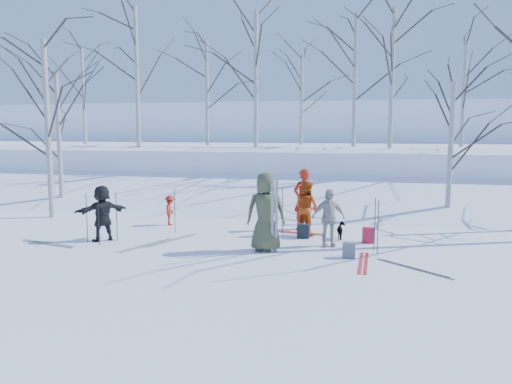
% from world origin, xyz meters
% --- Properties ---
extents(ground, '(120.00, 120.00, 0.00)m').
position_xyz_m(ground, '(0.00, 0.00, 0.00)').
color(ground, white).
rests_on(ground, ground).
extents(snow_ramp, '(70.00, 9.49, 4.12)m').
position_xyz_m(snow_ramp, '(0.00, 7.00, 0.15)').
color(snow_ramp, white).
rests_on(snow_ramp, ground).
extents(snow_plateau, '(70.00, 18.00, 2.20)m').
position_xyz_m(snow_plateau, '(0.00, 17.00, 1.00)').
color(snow_plateau, white).
rests_on(snow_plateau, ground).
extents(far_hill, '(90.00, 30.00, 6.00)m').
position_xyz_m(far_hill, '(0.00, 38.00, 2.00)').
color(far_hill, white).
rests_on(far_hill, ground).
extents(skier_olive_center, '(1.06, 0.78, 2.00)m').
position_xyz_m(skier_olive_center, '(0.60, 0.02, 1.00)').
color(skier_olive_center, '#3F4428').
rests_on(skier_olive_center, ground).
extents(skier_red_north, '(0.81, 0.79, 1.87)m').
position_xyz_m(skier_red_north, '(1.14, 2.94, 0.94)').
color(skier_red_north, '#B12210').
rests_on(skier_red_north, ground).
extents(skier_redor_behind, '(0.97, 0.93, 1.57)m').
position_xyz_m(skier_redor_behind, '(1.34, 2.22, 0.79)').
color(skier_redor_behind, '#B7400E').
rests_on(skier_redor_behind, ground).
extents(skier_red_seated, '(0.49, 0.68, 0.96)m').
position_xyz_m(skier_red_seated, '(-3.09, 2.66, 0.48)').
color(skier_red_seated, '#B12210').
rests_on(skier_red_seated, ground).
extents(skier_cream_east, '(0.96, 0.67, 1.52)m').
position_xyz_m(skier_cream_east, '(2.08, 0.88, 0.76)').
color(skier_cream_east, beige).
rests_on(skier_cream_east, ground).
extents(skier_grey_west, '(1.31, 1.36, 1.55)m').
position_xyz_m(skier_grey_west, '(-4.01, 0.13, 0.77)').
color(skier_grey_west, black).
rests_on(skier_grey_west, ground).
extents(dog, '(0.35, 0.60, 0.48)m').
position_xyz_m(dog, '(2.38, 1.81, 0.24)').
color(dog, black).
rests_on(dog, ground).
extents(upright_ski_left, '(0.09, 0.16, 1.90)m').
position_xyz_m(upright_ski_left, '(0.80, -0.18, 0.95)').
color(upright_ski_left, silver).
rests_on(upright_ski_left, ground).
extents(upright_ski_right, '(0.13, 0.23, 1.89)m').
position_xyz_m(upright_ski_right, '(0.90, -0.17, 0.95)').
color(upright_ski_right, silver).
rests_on(upright_ski_right, ground).
extents(ski_pair_a, '(2.08, 2.10, 0.02)m').
position_xyz_m(ski_pair_a, '(4.12, -0.85, 0.01)').
color(ski_pair_a, silver).
rests_on(ski_pair_a, ground).
extents(ski_pair_b, '(0.25, 1.91, 0.02)m').
position_xyz_m(ski_pair_b, '(3.03, -0.61, 0.01)').
color(ski_pair_b, red).
rests_on(ski_pair_b, ground).
extents(ski_pair_c, '(1.42, 2.03, 0.02)m').
position_xyz_m(ski_pair_c, '(-2.59, -0.14, 0.01)').
color(ski_pair_c, silver).
rests_on(ski_pair_c, ground).
extents(ski_pair_d, '(1.07, 1.99, 0.02)m').
position_xyz_m(ski_pair_d, '(-5.25, -0.57, 0.01)').
color(ski_pair_d, silver).
rests_on(ski_pair_d, ground).
extents(ski_pair_e, '(0.64, 1.95, 0.02)m').
position_xyz_m(ski_pair_e, '(0.92, 2.35, 0.01)').
color(ski_pair_e, red).
rests_on(ski_pair_e, ground).
extents(ski_pair_f, '(1.43, 2.03, 0.02)m').
position_xyz_m(ski_pair_f, '(-2.18, 0.56, 0.01)').
color(ski_pair_f, silver).
rests_on(ski_pair_f, ground).
extents(ski_pole_a, '(0.02, 0.02, 1.34)m').
position_xyz_m(ski_pole_a, '(-2.50, 1.60, 0.67)').
color(ski_pole_a, black).
rests_on(ski_pole_a, ground).
extents(ski_pole_b, '(0.02, 0.02, 1.34)m').
position_xyz_m(ski_pole_b, '(3.27, 0.78, 0.67)').
color(ski_pole_b, black).
rests_on(ski_pole_b, ground).
extents(ski_pole_c, '(0.02, 0.02, 1.34)m').
position_xyz_m(ski_pole_c, '(0.99, 2.78, 0.67)').
color(ski_pole_c, black).
rests_on(ski_pole_c, ground).
extents(ski_pole_d, '(0.02, 0.02, 1.34)m').
position_xyz_m(ski_pole_d, '(-3.64, 0.23, 0.67)').
color(ski_pole_d, black).
rests_on(ski_pole_d, ground).
extents(ski_pole_e, '(0.02, 0.02, 1.34)m').
position_xyz_m(ski_pole_e, '(-4.31, -0.15, 0.67)').
color(ski_pole_e, black).
rests_on(ski_pole_e, ground).
extents(ski_pole_f, '(0.02, 0.02, 1.34)m').
position_xyz_m(ski_pole_f, '(3.34, 0.34, 0.67)').
color(ski_pole_f, black).
rests_on(ski_pole_f, ground).
extents(ski_pole_g, '(0.02, 0.02, 1.34)m').
position_xyz_m(ski_pole_g, '(-3.83, -0.38, 0.67)').
color(ski_pole_g, black).
rests_on(ski_pole_g, ground).
extents(ski_pole_h, '(0.02, 0.02, 1.34)m').
position_xyz_m(ski_pole_h, '(0.64, 2.18, 0.67)').
color(ski_pole_h, black).
rests_on(ski_pole_h, ground).
extents(backpack_red, '(0.32, 0.22, 0.42)m').
position_xyz_m(backpack_red, '(3.11, 1.53, 0.21)').
color(backpack_red, '#B71C34').
rests_on(backpack_red, ground).
extents(backpack_grey, '(0.30, 0.20, 0.38)m').
position_xyz_m(backpack_grey, '(2.68, -0.21, 0.19)').
color(backpack_grey, slate).
rests_on(backpack_grey, ground).
extents(backpack_dark, '(0.34, 0.24, 0.40)m').
position_xyz_m(backpack_dark, '(1.33, 1.72, 0.20)').
color(backpack_dark, black).
rests_on(backpack_dark, ground).
extents(birch_plateau_a, '(4.42, 4.42, 5.45)m').
position_xyz_m(birch_plateau_a, '(-12.73, 13.44, 4.93)').
color(birch_plateau_a, silver).
rests_on(birch_plateau_a, snow_plateau).
extents(birch_plateau_b, '(4.41, 4.41, 5.44)m').
position_xyz_m(birch_plateau_b, '(-5.48, 13.54, 4.92)').
color(birch_plateau_b, silver).
rests_on(birch_plateau_b, snow_plateau).
extents(birch_plateau_d, '(5.02, 5.02, 6.31)m').
position_xyz_m(birch_plateau_d, '(2.25, 12.74, 5.35)').
color(birch_plateau_d, silver).
rests_on(birch_plateau_d, snow_plateau).
extents(birch_plateau_e, '(4.81, 4.81, 6.02)m').
position_xyz_m(birch_plateau_e, '(-1.97, 9.94, 5.21)').
color(birch_plateau_e, silver).
rests_on(birch_plateau_e, snow_plateau).
extents(birch_plateau_f, '(3.99, 3.99, 4.84)m').
position_xyz_m(birch_plateau_f, '(-0.66, 15.20, 4.62)').
color(birch_plateau_f, silver).
rests_on(birch_plateau_f, snow_plateau).
extents(birch_plateau_g, '(5.41, 5.41, 6.87)m').
position_xyz_m(birch_plateau_g, '(-8.36, 11.25, 5.63)').
color(birch_plateau_g, silver).
rests_on(birch_plateau_g, snow_plateau).
extents(birch_plateau_i, '(4.79, 4.79, 5.99)m').
position_xyz_m(birch_plateau_i, '(3.89, 10.75, 5.19)').
color(birch_plateau_i, silver).
rests_on(birch_plateau_i, snow_plateau).
extents(birch_plateau_j, '(4.12, 4.12, 5.03)m').
position_xyz_m(birch_plateau_j, '(7.32, 13.73, 4.71)').
color(birch_plateau_j, silver).
rests_on(birch_plateau_j, snow_plateau).
extents(birch_edge_a, '(4.84, 4.84, 6.06)m').
position_xyz_m(birch_edge_a, '(-7.69, 3.07, 3.03)').
color(birch_edge_a, silver).
rests_on(birch_edge_a, ground).
extents(birch_edge_d, '(4.30, 4.30, 5.29)m').
position_xyz_m(birch_edge_d, '(-8.84, 5.35, 2.65)').
color(birch_edge_d, silver).
rests_on(birch_edge_d, ground).
extents(birch_edge_e, '(3.82, 3.82, 4.60)m').
position_xyz_m(birch_edge_e, '(5.69, 5.60, 2.30)').
color(birch_edge_e, silver).
rests_on(birch_edge_e, ground).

